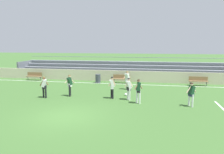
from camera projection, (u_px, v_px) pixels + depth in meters
ground_plane at (66, 116)px, 12.49m from camera, size 160.00×160.00×0.00m
field_line_sideline at (105, 83)px, 22.76m from camera, size 44.00×0.12×0.01m
sideline_wall at (108, 76)px, 24.17m from camera, size 48.00×0.16×1.20m
bleacher_stand at (126, 70)px, 26.23m from camera, size 27.12×3.63×2.45m
bench_near_bin at (121, 78)px, 22.94m from camera, size 1.80×0.40×0.90m
bench_near_wall_gap at (198, 80)px, 21.53m from camera, size 1.80×0.40×0.90m
bench_centre_sideline at (34, 75)px, 24.77m from camera, size 1.80×0.40×0.90m
trash_bin at (98, 79)px, 23.10m from camera, size 0.54×0.54×0.91m
player_white_challenging at (129, 87)px, 15.99m from camera, size 0.62×0.51×1.65m
player_white_pressing_high at (112, 86)px, 16.39m from camera, size 0.52×0.47×1.68m
player_white_dropping_back at (44, 85)px, 16.61m from camera, size 0.59×0.45×1.65m
player_dark_wide_right at (70, 83)px, 17.15m from camera, size 0.74×0.50×1.71m
player_white_trailing_run at (127, 79)px, 19.67m from camera, size 0.68×0.49×1.68m
player_dark_wide_left at (138, 89)px, 15.02m from camera, size 0.56×0.46×1.72m
player_dark_on_ball at (191, 92)px, 14.29m from camera, size 0.71×0.51×1.63m
soccer_ball at (126, 95)px, 17.34m from camera, size 0.22×0.22×0.22m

